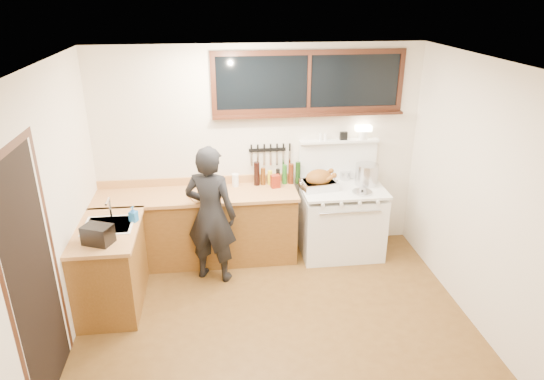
{
  "coord_description": "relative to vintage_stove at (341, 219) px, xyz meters",
  "views": [
    {
      "loc": [
        -0.54,
        -3.97,
        3.18
      ],
      "look_at": [
        0.05,
        0.85,
        1.15
      ],
      "focal_mm": 32.0,
      "sensor_mm": 36.0,
      "label": 1
    }
  ],
  "objects": [
    {
      "name": "pitcher",
      "position": [
        -1.31,
        0.21,
        0.51
      ],
      "size": [
        0.1,
        0.1,
        0.16
      ],
      "color": "white",
      "rests_on": "counter_back"
    },
    {
      "name": "man",
      "position": [
        -1.63,
        -0.4,
        0.35
      ],
      "size": [
        0.7,
        0.58,
        1.63
      ],
      "color": "black",
      "rests_on": "ground"
    },
    {
      "name": "toaster",
      "position": [
        -2.7,
        -1.09,
        0.52
      ],
      "size": [
        0.32,
        0.28,
        0.19
      ],
      "color": "black",
      "rests_on": "counter_left"
    },
    {
      "name": "vintage_stove",
      "position": [
        0.0,
        0.0,
        0.0
      ],
      "size": [
        1.02,
        0.74,
        1.6
      ],
      "color": "white",
      "rests_on": "ground"
    },
    {
      "name": "pot_lid",
      "position": [
        0.19,
        -0.19,
        0.44
      ],
      "size": [
        0.26,
        0.26,
        0.04
      ],
      "color": "silver",
      "rests_on": "vintage_stove"
    },
    {
      "name": "coffee_tin",
      "position": [
        -0.83,
        0.11,
        0.51
      ],
      "size": [
        0.12,
        0.1,
        0.16
      ],
      "color": "maroon",
      "rests_on": "counter_back"
    },
    {
      "name": "left_doorway",
      "position": [
        -2.99,
        -1.96,
        0.62
      ],
      "size": [
        0.02,
        1.04,
        2.17
      ],
      "color": "black",
      "rests_on": "ground"
    },
    {
      "name": "counter_left",
      "position": [
        -2.7,
        -0.79,
        -0.02
      ],
      "size": [
        0.64,
        1.09,
        0.9
      ],
      "color": "brown",
      "rests_on": "ground"
    },
    {
      "name": "sink_unit",
      "position": [
        -2.68,
        -0.71,
        0.38
      ],
      "size": [
        0.5,
        0.45,
        0.37
      ],
      "color": "white",
      "rests_on": "counter_left"
    },
    {
      "name": "counter_back",
      "position": [
        -1.8,
        0.04,
        -0.01
      ],
      "size": [
        2.44,
        0.64,
        1.0
      ],
      "color": "brown",
      "rests_on": "ground"
    },
    {
      "name": "soap_bottle",
      "position": [
        -2.43,
        -0.64,
        0.52
      ],
      "size": [
        0.1,
        0.1,
        0.17
      ],
      "color": "blue",
      "rests_on": "counter_left"
    },
    {
      "name": "saucepan",
      "position": [
        0.1,
        0.28,
        0.49
      ],
      "size": [
        0.16,
        0.27,
        0.11
      ],
      "color": "silver",
      "rests_on": "vintage_stove"
    },
    {
      "name": "stockpot",
      "position": [
        0.32,
        0.07,
        0.56
      ],
      "size": [
        0.36,
        0.36,
        0.26
      ],
      "color": "silver",
      "rests_on": "vintage_stove"
    },
    {
      "name": "back_window",
      "position": [
        -0.4,
        0.31,
        1.6
      ],
      "size": [
        2.32,
        0.13,
        0.77
      ],
      "color": "black",
      "rests_on": "room_shell"
    },
    {
      "name": "bottle_cluster",
      "position": [
        -0.79,
        0.22,
        0.56
      ],
      "size": [
        0.59,
        0.07,
        0.3
      ],
      "color": "black",
      "rests_on": "counter_back"
    },
    {
      "name": "ground_plane",
      "position": [
        -1.0,
        -1.41,
        -0.48
      ],
      "size": [
        4.0,
        3.5,
        0.02
      ],
      "primitive_type": "cube",
      "color": "#563716"
    },
    {
      "name": "roast_turkey",
      "position": [
        -0.3,
        0.01,
        0.53
      ],
      "size": [
        0.46,
        0.37,
        0.24
      ],
      "color": "silver",
      "rests_on": "vintage_stove"
    },
    {
      "name": "room_shell",
      "position": [
        -1.0,
        -1.41,
        1.18
      ],
      "size": [
        4.1,
        3.6,
        2.65
      ],
      "color": "silver",
      "rests_on": "ground"
    },
    {
      "name": "knife_strip",
      "position": [
        -0.88,
        0.32,
        0.84
      ],
      "size": [
        0.52,
        0.03,
        0.28
      ],
      "color": "black",
      "rests_on": "room_shell"
    },
    {
      "name": "cutting_board",
      "position": [
        -1.68,
        -0.09,
        0.48
      ],
      "size": [
        0.43,
        0.39,
        0.13
      ],
      "color": "#C0854C",
      "rests_on": "counter_back"
    }
  ]
}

